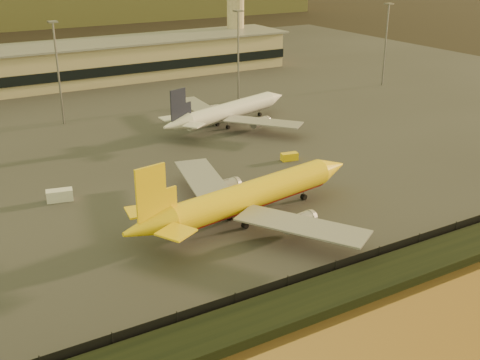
% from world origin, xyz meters
% --- Properties ---
extents(ground, '(900.00, 900.00, 0.00)m').
position_xyz_m(ground, '(0.00, 0.00, 0.00)').
color(ground, black).
rests_on(ground, ground).
extents(embankment, '(320.00, 7.00, 1.40)m').
position_xyz_m(embankment, '(0.00, -17.00, 0.70)').
color(embankment, black).
rests_on(embankment, ground).
extents(tarmac, '(320.00, 220.00, 0.20)m').
position_xyz_m(tarmac, '(0.00, 95.00, 0.10)').
color(tarmac, '#2D2D2D').
rests_on(tarmac, ground).
extents(perimeter_fence, '(300.00, 0.05, 2.20)m').
position_xyz_m(perimeter_fence, '(0.00, -13.00, 1.30)').
color(perimeter_fence, black).
rests_on(perimeter_fence, tarmac).
extents(terminal_building, '(202.00, 25.00, 12.60)m').
position_xyz_m(terminal_building, '(-14.52, 125.55, 6.25)').
color(terminal_building, tan).
rests_on(terminal_building, tarmac).
extents(control_tower, '(11.20, 11.20, 35.50)m').
position_xyz_m(control_tower, '(70.00, 131.00, 21.66)').
color(control_tower, tan).
rests_on(control_tower, tarmac).
extents(apron_light_masts, '(152.20, 12.20, 25.40)m').
position_xyz_m(apron_light_masts, '(15.00, 75.00, 15.70)').
color(apron_light_masts, slate).
rests_on(apron_light_masts, tarmac).
extents(dhl_cargo_jet, '(46.39, 44.93, 13.88)m').
position_xyz_m(dhl_cargo_jet, '(0.97, 8.39, 4.34)').
color(dhl_cargo_jet, yellow).
rests_on(dhl_cargo_jet, tarmac).
extents(white_narrowbody_jet, '(41.66, 39.64, 12.23)m').
position_xyz_m(white_narrowbody_jet, '(25.24, 57.61, 3.85)').
color(white_narrowbody_jet, silver).
rests_on(white_narrowbody_jet, tarmac).
extents(gse_vehicle_yellow, '(3.79, 2.22, 1.60)m').
position_xyz_m(gse_vehicle_yellow, '(23.59, 28.84, 1.00)').
color(gse_vehicle_yellow, yellow).
rests_on(gse_vehicle_yellow, tarmac).
extents(gse_vehicle_white, '(4.92, 3.01, 2.06)m').
position_xyz_m(gse_vehicle_white, '(-23.83, 32.23, 1.23)').
color(gse_vehicle_white, silver).
rests_on(gse_vehicle_white, tarmac).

